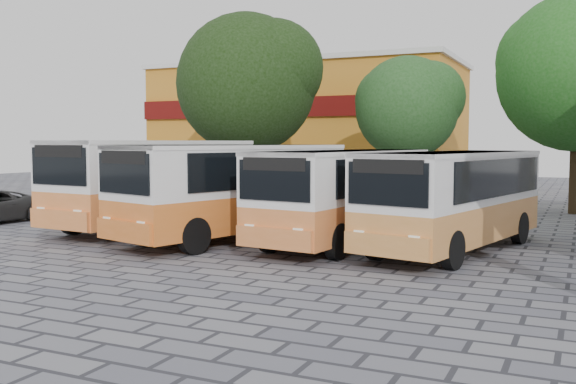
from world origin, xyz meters
The scene contains 8 objects.
ground centered at (0.00, 0.00, 0.00)m, with size 90.00×90.00×0.00m, color #545560.
shophouse_block centered at (-11.00, 25.99, 4.16)m, with size 20.40×10.40×8.30m.
bus_far_left centered at (-7.38, 3.75, 1.80)m, with size 3.39×8.83×3.11m.
bus_centre_left centered at (-3.43, 2.45, 1.71)m, with size 4.63×8.70×2.96m.
bus_centre_right centered at (-0.02, 3.11, 1.62)m, with size 3.29×8.02×2.80m.
bus_far_right centered at (3.21, 3.11, 1.61)m, with size 3.95×8.11×2.79m.
tree_left centered at (-8.70, 13.05, 6.16)m, with size 7.23×6.88×9.37m.
tree_middle centered at (-1.08, 14.58, 4.81)m, with size 5.01×4.78×7.04m.
Camera 1 is at (6.53, -14.96, 3.06)m, focal length 40.00 mm.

